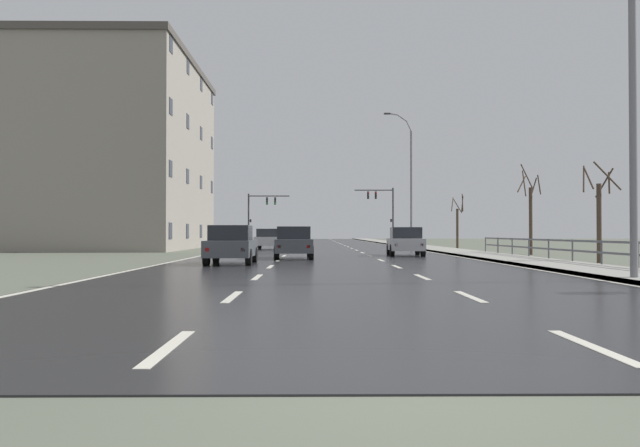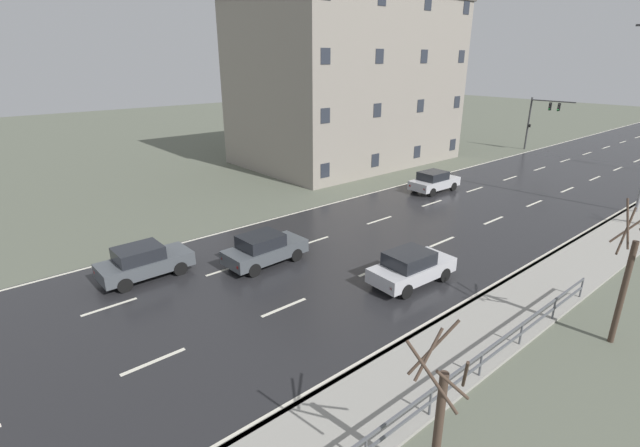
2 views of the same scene
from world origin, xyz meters
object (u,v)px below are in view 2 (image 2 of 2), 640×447
Objects in this scene: car_mid_centre at (144,262)px; car_distant at (411,267)px; car_near_right at (434,181)px; car_far_left at (264,249)px; traffic_signal_left at (540,115)px; brick_building at (347,81)px.

car_distant is (8.33, 8.89, 0.00)m from car_mid_centre.
car_distant is (8.42, -13.16, 0.00)m from car_near_right.
car_far_left is 1.00× the size of car_distant.
car_mid_centre is 0.98× the size of car_distant.
traffic_signal_left reaches higher than car_distant.
car_near_right is at bearing -12.59° from brick_building.
car_far_left is 7.11m from car_distant.
car_distant is at bearing -55.70° from car_near_right.
car_mid_centre is at bearing -130.28° from car_distant.
car_near_right is at bearing -83.16° from traffic_signal_left.
car_near_right is 0.21× the size of brick_building.
car_mid_centre is at bearing -62.70° from brick_building.
traffic_signal_left is 0.28× the size of brick_building.
traffic_signal_left is 1.34× the size of car_far_left.
brick_building reaches higher than car_far_left.
traffic_signal_left is 36.81m from car_distant.
car_mid_centre is 28.80m from brick_building.
car_near_right is 14.68m from brick_building.
brick_building is at bearing 116.79° from car_mid_centre.
brick_building is (-12.85, 24.90, 6.67)m from car_mid_centre.
car_near_right is (-2.43, 17.00, 0.00)m from car_far_left.
car_near_right is 1.01× the size of car_mid_centre.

